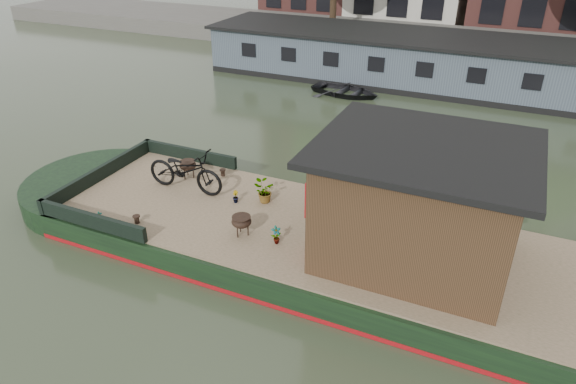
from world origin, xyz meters
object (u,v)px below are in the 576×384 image
at_px(bicycle, 185,170).
at_px(brazier_rear, 188,169).
at_px(dinghy, 346,88).
at_px(cabin, 418,202).
at_px(potted_plant_a, 276,235).
at_px(brazier_front, 242,226).

xyz_separation_m(bicycle, brazier_rear, (-0.35, 0.61, -0.31)).
distance_m(brazier_rear, dinghy, 10.20).
relative_size(cabin, potted_plant_a, 9.73).
height_order(bicycle, dinghy, bicycle).
xyz_separation_m(bicycle, brazier_front, (2.25, -1.21, -0.32)).
bearing_deg(potted_plant_a, dinghy, 101.87).
distance_m(potted_plant_a, brazier_front, 0.81).
bearing_deg(brazier_rear, cabin, -9.39).
relative_size(cabin, brazier_front, 8.68).
distance_m(bicycle, brazier_rear, 0.77).
bearing_deg(bicycle, cabin, -94.82).
relative_size(bicycle, brazier_front, 4.51).
bearing_deg(bicycle, potted_plant_a, -112.29).
bearing_deg(potted_plant_a, cabin, 16.72).
height_order(brazier_front, brazier_rear, brazier_rear).
xyz_separation_m(cabin, brazier_front, (-3.49, -0.82, -1.00)).
relative_size(cabin, brazier_rear, 8.63).
height_order(cabin, bicycle, cabin).
xyz_separation_m(potted_plant_a, brazier_rear, (-3.41, 1.81, 0.03)).
bearing_deg(dinghy, potted_plant_a, -159.26).
relative_size(potted_plant_a, brazier_front, 0.89).
distance_m(cabin, brazier_front, 3.72).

